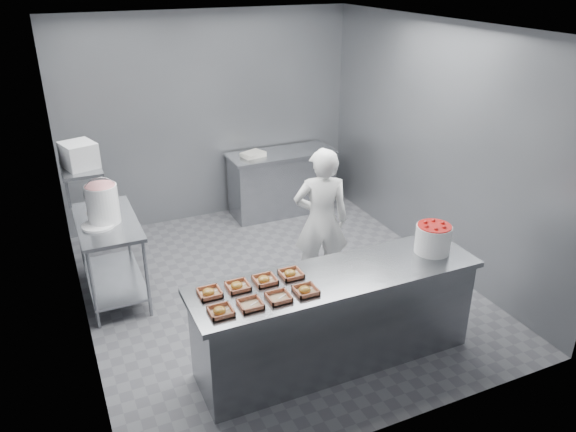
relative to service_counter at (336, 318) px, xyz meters
The scene contains 24 objects.
floor 1.42m from the service_counter, 90.00° to the left, with size 4.50×4.50×0.00m, color #4C4C51.
ceiling 2.71m from the service_counter, 90.00° to the left, with size 4.50×4.50×0.00m, color white.
wall_back 3.72m from the service_counter, 90.00° to the left, with size 4.00×0.04×2.80m, color slate.
wall_left 2.59m from the service_counter, 145.98° to the left, with size 0.04×4.50×2.80m, color slate.
wall_right 2.59m from the service_counter, 34.02° to the left, with size 0.04×4.50×2.80m, color slate.
service_counter is the anchor object (origin of this frame).
prep_table 2.56m from the service_counter, 130.24° to the left, with size 0.60×1.20×0.90m.
back_counter 3.37m from the service_counter, 74.52° to the left, with size 1.50×0.60×0.90m.
wall_shelf 2.88m from the service_counter, 133.03° to the left, with size 0.35×0.90×0.03m, color slate.
tray_0 1.20m from the service_counter, behind, with size 0.19×0.18×0.06m.
tray_1 0.98m from the service_counter, behind, with size 0.19×0.18×0.04m.
tray_2 0.78m from the service_counter, 166.84° to the right, with size 0.19×0.18×0.04m.
tray_3 0.62m from the service_counter, 159.12° to the right, with size 0.19×0.18×0.06m.
tray_4 1.20m from the service_counter, behind, with size 0.19×0.18×0.06m.
tray_5 0.99m from the service_counter, behind, with size 0.19×0.18×0.06m.
tray_6 0.79m from the service_counter, 166.89° to the left, with size 0.19×0.18×0.06m.
tray_7 0.62m from the service_counter, 159.11° to the left, with size 0.19×0.18×0.06m.
worker 1.32m from the service_counter, 68.87° to the left, with size 0.59×0.39×1.63m, color white.
strawberry_tub 1.16m from the service_counter, ahead, with size 0.32×0.32×0.27m.
glaze_bucket 2.61m from the service_counter, 131.18° to the left, with size 0.34×0.32×0.49m.
bucket_lid 2.56m from the service_counter, 133.68° to the left, with size 0.32×0.32×0.03m, color white.
rag 2.83m from the service_counter, 128.45° to the left, with size 0.13×0.11×0.02m, color #CCB28C.
appliance 2.83m from the service_counter, 135.63° to the left, with size 0.28×0.32×0.24m, color gray.
paper_stack 3.32m from the service_counter, 81.63° to the left, with size 0.30×0.22×0.06m, color silver.
Camera 1 is at (-2.10, -4.96, 3.36)m, focal length 35.00 mm.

